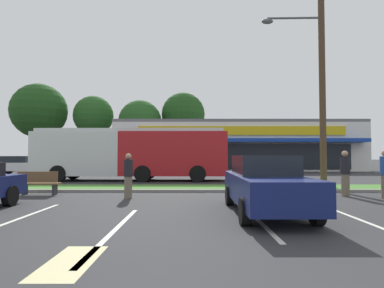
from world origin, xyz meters
TOP-DOWN VIEW (x-y plane):
  - grass_median at (0.00, 14.00)m, footprint 56.00×2.20m
  - curb_lip at (0.00, 12.78)m, footprint 56.00×0.24m
  - parking_stripe_0 at (-5.05, 6.93)m, footprint 0.12×4.80m
  - parking_stripe_1 at (-2.35, 5.90)m, footprint 0.12×4.80m
  - parking_stripe_2 at (0.93, 7.19)m, footprint 0.12×4.80m
  - parking_stripe_3 at (3.45, 6.08)m, footprint 0.12×4.80m
  - lot_arrow at (-2.51, 3.87)m, footprint 0.70×1.60m
  - storefront_building at (4.20, 36.15)m, footprint 25.62×13.65m
  - tree_far_left at (-22.48, 43.62)m, footprint 7.71×7.71m
  - tree_left at (-14.87, 44.03)m, footprint 5.65×5.65m
  - tree_mid_left at (-7.94, 42.71)m, footprint 5.96×5.96m
  - tree_mid at (-1.98, 44.19)m, footprint 6.23×6.23m
  - utility_pole at (5.45, 14.12)m, footprint 3.03×2.40m
  - city_bus at (-4.54, 19.11)m, footprint 12.03×2.79m
  - bus_stop_bench at (-6.87, 11.82)m, footprint 1.60×0.45m
  - car_0 at (1.31, 7.81)m, footprint 1.85×4.70m
  - car_3 at (-15.07, 25.34)m, footprint 4.67×1.95m
  - pedestrian_by_pole at (5.28, 11.40)m, footprint 0.36×0.36m
  - pedestrian_mid at (-3.08, 10.86)m, footprint 0.34×0.34m

SIDE VIEW (x-z plane):
  - parking_stripe_0 at x=-5.05m, z-range 0.00..0.01m
  - parking_stripe_1 at x=-2.35m, z-range 0.00..0.01m
  - parking_stripe_2 at x=0.93m, z-range 0.00..0.01m
  - parking_stripe_3 at x=3.45m, z-range 0.00..0.01m
  - lot_arrow at x=-2.51m, z-range 0.00..0.01m
  - grass_median at x=0.00m, z-range 0.00..0.12m
  - curb_lip at x=0.00m, z-range 0.00..0.12m
  - bus_stop_bench at x=-6.87m, z-range 0.03..0.98m
  - car_3 at x=-15.07m, z-range 0.01..1.55m
  - car_0 at x=1.31m, z-range 0.01..1.60m
  - pedestrian_mid at x=-3.08m, z-range 0.00..1.67m
  - pedestrian_by_pole at x=5.28m, z-range 0.00..1.78m
  - city_bus at x=-4.54m, z-range 0.14..3.39m
  - storefront_building at x=4.20m, z-range 0.00..5.23m
  - utility_pole at x=5.45m, z-range 0.36..11.85m
  - tree_mid_left at x=-7.94m, z-range 1.65..10.93m
  - tree_left at x=-14.87m, z-range 2.22..12.35m
  - tree_mid at x=-1.98m, z-range 2.18..12.82m
  - tree_far_left at x=-22.48m, z-range 2.03..13.83m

